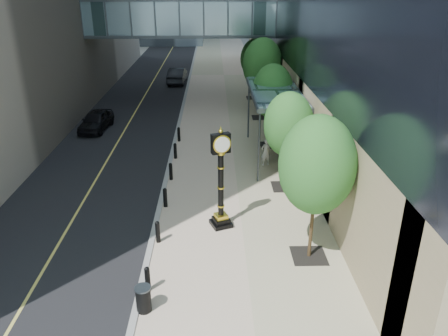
{
  "coord_description": "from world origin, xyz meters",
  "views": [
    {
      "loc": [
        -0.25,
        -11.92,
        10.51
      ],
      "look_at": [
        0.22,
        7.2,
        2.21
      ],
      "focal_mm": 35.0,
      "sensor_mm": 36.0,
      "label": 1
    }
  ],
  "objects_px": {
    "trash_bin": "(144,300)",
    "pedestrian": "(266,152)",
    "street_clock": "(221,186)",
    "car_far": "(177,75)",
    "car_near": "(96,120)"
  },
  "relations": [
    {
      "from": "trash_bin",
      "to": "pedestrian",
      "type": "bearing_deg",
      "value": 66.15
    },
    {
      "from": "trash_bin",
      "to": "pedestrian",
      "type": "distance_m",
      "value": 13.8
    },
    {
      "from": "street_clock",
      "to": "car_far",
      "type": "height_order",
      "value": "street_clock"
    },
    {
      "from": "pedestrian",
      "to": "trash_bin",
      "type": "bearing_deg",
      "value": 46.7
    },
    {
      "from": "pedestrian",
      "to": "car_near",
      "type": "relative_size",
      "value": 0.4
    },
    {
      "from": "trash_bin",
      "to": "car_far",
      "type": "relative_size",
      "value": 0.18
    },
    {
      "from": "trash_bin",
      "to": "car_near",
      "type": "bearing_deg",
      "value": 107.89
    },
    {
      "from": "street_clock",
      "to": "trash_bin",
      "type": "bearing_deg",
      "value": -137.26
    },
    {
      "from": "car_near",
      "to": "trash_bin",
      "type": "bearing_deg",
      "value": -66.52
    },
    {
      "from": "trash_bin",
      "to": "car_near",
      "type": "relative_size",
      "value": 0.21
    },
    {
      "from": "pedestrian",
      "to": "car_near",
      "type": "xyz_separation_m",
      "value": [
        -11.98,
        7.21,
        -0.16
      ]
    },
    {
      "from": "trash_bin",
      "to": "car_far",
      "type": "height_order",
      "value": "car_far"
    },
    {
      "from": "pedestrian",
      "to": "car_near",
      "type": "distance_m",
      "value": 13.98
    },
    {
      "from": "street_clock",
      "to": "car_near",
      "type": "distance_m",
      "value": 17.0
    },
    {
      "from": "pedestrian",
      "to": "car_far",
      "type": "bearing_deg",
      "value": -92.63
    }
  ]
}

